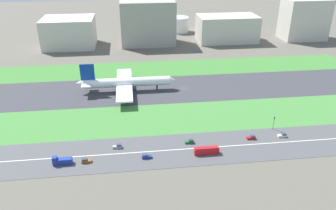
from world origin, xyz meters
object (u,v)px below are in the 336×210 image
object	(u,v)px
car_5	(118,146)
car_4	(251,137)
office_tower	(227,29)
fuel_tank_centre	(206,24)
truck_0	(62,161)
airliner	(125,82)
car_2	(146,156)
terminal_building	(69,32)
car_3	(190,142)
fuel_tank_west	(178,24)
traffic_light	(274,122)
hangar_building	(148,23)
car_0	(283,135)
cargo_warehouse	(304,19)
car_6	(86,161)
bus_0	(207,151)

from	to	relation	value
car_5	car_4	size ratio (longest dim) A/B	1.00
car_5	office_tower	size ratio (longest dim) A/B	0.08
car_5	fuel_tank_centre	distance (m)	246.00
truck_0	fuel_tank_centre	bearing A→B (deg)	-116.65
airliner	car_2	distance (m)	78.71
truck_0	terminal_building	bearing A→B (deg)	-83.34
car_3	office_tower	bearing A→B (deg)	68.77
fuel_tank_west	truck_0	bearing A→B (deg)	-110.28
truck_0	traffic_light	distance (m)	107.11
car_2	fuel_tank_west	bearing A→B (deg)	-101.95
car_2	hangar_building	bearing A→B (deg)	-94.20
airliner	office_tower	world-z (taller)	office_tower
hangar_building	office_tower	bearing A→B (deg)	0.00
terminal_building	car_0	bearing A→B (deg)	-54.53
office_tower	cargo_warehouse	xyz separation A→B (m)	(79.34, 0.00, 7.34)
hangar_building	car_0	bearing A→B (deg)	-72.98
car_6	office_tower	distance (m)	226.58
fuel_tank_west	car_3	bearing A→B (deg)	-97.07
terminal_building	fuel_tank_centre	world-z (taller)	terminal_building
car_4	bus_0	xyz separation A→B (m)	(-25.38, -10.00, 0.90)
cargo_warehouse	office_tower	bearing A→B (deg)	180.00
car_5	office_tower	xyz separation A→B (m)	(105.75, 182.00, 11.64)
car_0	hangar_building	distance (m)	191.34
car_4	car_6	distance (m)	81.11
office_tower	airliner	bearing A→B (deg)	-131.76
cargo_warehouse	fuel_tank_west	distance (m)	130.48
car_0	truck_0	bearing A→B (deg)	-174.67
terminal_building	car_4	bearing A→B (deg)	-58.10
car_2	car_4	bearing A→B (deg)	-169.40
car_0	traffic_light	size ratio (longest dim) A/B	0.61
bus_0	cargo_warehouse	size ratio (longest dim) A/B	0.27
car_0	fuel_tank_west	world-z (taller)	fuel_tank_west
hangar_building	fuel_tank_west	bearing A→B (deg)	51.31
cargo_warehouse	car_6	bearing A→B (deg)	-136.04
car_3	car_4	distance (m)	31.45
office_tower	truck_0	bearing A→B (deg)	-124.13
truck_0	fuel_tank_west	distance (m)	252.74
car_5	car_4	bearing A→B (deg)	0.00
cargo_warehouse	car_4	bearing A→B (deg)	-123.09
truck_0	fuel_tank_centre	size ratio (longest dim) A/B	0.37
car_4	terminal_building	bearing A→B (deg)	121.90
car_0	truck_0	world-z (taller)	truck_0
car_2	car_3	xyz separation A→B (m)	(22.00, 10.00, 0.00)
airliner	bus_0	world-z (taller)	airliner
car_0	car_3	world-z (taller)	same
car_4	office_tower	world-z (taller)	office_tower
bus_0	hangar_building	world-z (taller)	hangar_building
office_tower	fuel_tank_west	world-z (taller)	office_tower
car_3	car_4	xyz separation A→B (m)	(31.45, 0.00, 0.00)
car_3	cargo_warehouse	size ratio (longest dim) A/B	0.10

